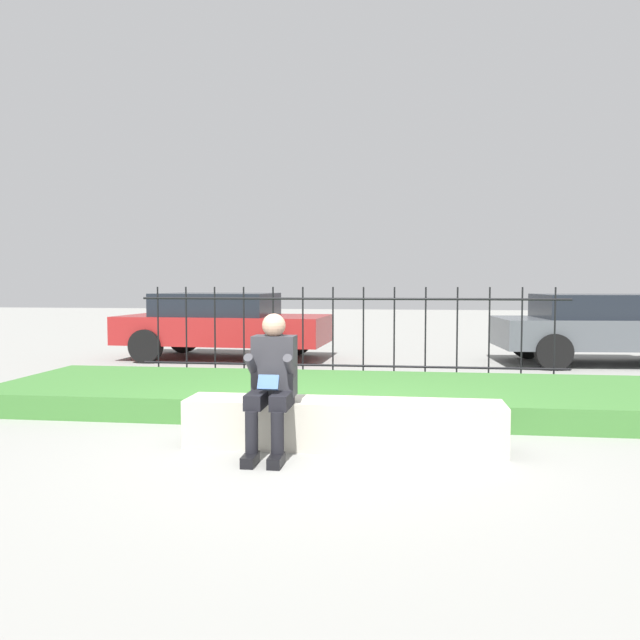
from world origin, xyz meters
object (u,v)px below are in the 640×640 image
object	(u,v)px
car_parked_right	(606,327)
stone_bench	(343,427)
person_seated_reader	(272,378)
car_parked_left	(223,323)

from	to	relation	value
car_parked_right	stone_bench	bearing A→B (deg)	-127.65
stone_bench	person_seated_reader	distance (m)	0.82
car_parked_right	car_parked_left	size ratio (longest dim) A/B	1.00
car_parked_left	person_seated_reader	bearing A→B (deg)	-67.04
car_parked_right	car_parked_left	world-z (taller)	car_parked_left
person_seated_reader	car_parked_left	world-z (taller)	car_parked_left
car_parked_right	car_parked_left	distance (m)	7.30
stone_bench	person_seated_reader	bearing A→B (deg)	-154.92
stone_bench	car_parked_right	distance (m)	7.79
car_parked_right	car_parked_left	bearing A→B (deg)	176.55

